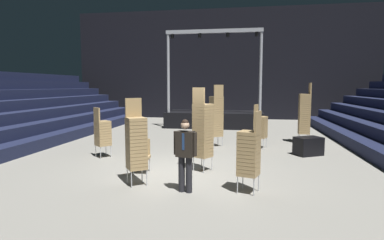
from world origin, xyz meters
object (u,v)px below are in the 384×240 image
at_px(chair_stack_front_left, 203,130).
at_px(loose_chair_near_man, 142,154).
at_px(chair_stack_front_right, 305,113).
at_px(equipment_road_case, 308,146).
at_px(man_with_tie, 185,151).
at_px(chair_stack_mid_left, 136,142).
at_px(chair_stack_mid_centre, 102,132).
at_px(chair_stack_rear_left, 216,116).
at_px(chair_stack_rear_right, 260,126).
at_px(chair_stack_mid_right, 249,152).
at_px(stage_riser, 215,117).

relative_size(chair_stack_front_left, loose_chair_near_man, 2.53).
relative_size(chair_stack_front_right, equipment_road_case, 2.84).
relative_size(man_with_tie, chair_stack_mid_left, 0.79).
xyz_separation_m(chair_stack_front_right, chair_stack_mid_left, (-5.11, -6.68, -0.21)).
bearing_deg(chair_stack_front_right, chair_stack_front_left, 145.09).
relative_size(man_with_tie, chair_stack_front_left, 0.70).
xyz_separation_m(chair_stack_front_left, chair_stack_mid_centre, (-3.60, 1.18, -0.34)).
relative_size(chair_stack_mid_centre, chair_stack_rear_left, 0.69).
bearing_deg(chair_stack_mid_centre, chair_stack_front_right, 68.25).
height_order(man_with_tie, chair_stack_front_left, chair_stack_front_left).
bearing_deg(man_with_tie, chair_stack_rear_right, -97.06).
relative_size(chair_stack_mid_right, loose_chair_near_man, 1.99).
distance_m(chair_stack_mid_right, chair_stack_rear_right, 5.47).
distance_m(chair_stack_mid_right, chair_stack_rear_left, 5.70).
bearing_deg(stage_riser, chair_stack_mid_left, -94.26).
bearing_deg(chair_stack_mid_left, stage_riser, -130.01).
height_order(chair_stack_front_left, chair_stack_mid_centre, chair_stack_front_left).
relative_size(stage_riser, chair_stack_mid_right, 3.00).
xyz_separation_m(chair_stack_rear_left, chair_stack_rear_right, (1.75, -0.11, -0.38)).
bearing_deg(chair_stack_front_left, chair_stack_mid_centre, -167.20).
xyz_separation_m(chair_stack_rear_right, equipment_road_case, (1.62, -1.07, -0.54)).
distance_m(stage_riser, chair_stack_front_right, 6.47).
bearing_deg(chair_stack_rear_left, loose_chair_near_man, -143.70).
distance_m(chair_stack_rear_left, chair_stack_rear_right, 1.79).
bearing_deg(chair_stack_rear_right, equipment_road_case, 77.85).
distance_m(chair_stack_rear_left, loose_chair_near_man, 4.69).
height_order(chair_stack_front_left, chair_stack_front_right, chair_stack_front_right).
height_order(man_with_tie, chair_stack_mid_right, chair_stack_mid_right).
distance_m(man_with_tie, chair_stack_rear_right, 5.98).
xyz_separation_m(man_with_tie, equipment_road_case, (3.56, 4.58, -0.63)).
bearing_deg(chair_stack_mid_right, chair_stack_mid_left, 105.20).
bearing_deg(chair_stack_mid_centre, stage_riser, 110.83).
bearing_deg(man_with_tie, chair_stack_mid_right, -159.81).
distance_m(man_with_tie, chair_stack_mid_left, 1.33).
bearing_deg(loose_chair_near_man, chair_stack_rear_right, -135.06).
bearing_deg(man_with_tie, loose_chair_near_man, -32.13).
relative_size(stage_riser, chair_stack_mid_centre, 3.30).
xyz_separation_m(man_with_tie, chair_stack_mid_left, (-1.28, 0.35, 0.12)).
bearing_deg(man_with_tie, chair_stack_front_left, -82.66).
distance_m(chair_stack_mid_left, loose_chair_near_man, 1.25).
distance_m(man_with_tie, chair_stack_front_right, 8.01).
height_order(man_with_tie, chair_stack_front_right, chair_stack_front_right).
xyz_separation_m(chair_stack_mid_centre, chair_stack_rear_right, (5.39, 2.56, 0.00)).
bearing_deg(chair_stack_front_right, chair_stack_mid_right, 161.51).
distance_m(stage_riser, man_with_tie, 11.87).
xyz_separation_m(chair_stack_rear_right, loose_chair_near_man, (-3.45, -4.20, -0.33)).
height_order(chair_stack_rear_right, loose_chair_near_man, chair_stack_rear_right).
xyz_separation_m(chair_stack_front_left, chair_stack_front_right, (3.68, 5.11, 0.08)).
bearing_deg(chair_stack_front_left, chair_stack_rear_right, 95.39).
height_order(chair_stack_rear_right, equipment_road_case, chair_stack_rear_right).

